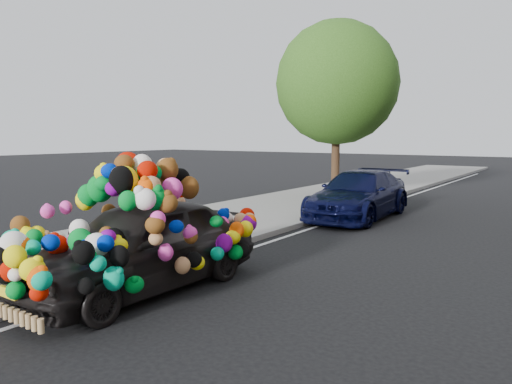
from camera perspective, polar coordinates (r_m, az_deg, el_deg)
ground at (r=7.62m, az=4.15°, el=-10.90°), size 100.00×100.00×0.00m
sidewalk at (r=10.37m, az=-16.99°, el=-6.10°), size 4.00×60.00×0.12m
kerb at (r=8.96m, az=-9.07°, el=-7.85°), size 0.15×60.00×0.13m
tree_near_sidewalk at (r=17.54m, az=9.22°, el=12.19°), size 4.20×4.20×6.13m
plush_art_car at (r=7.48m, az=-13.06°, el=-3.41°), size 2.04×4.18×1.99m
navy_sedan at (r=14.01m, az=11.64°, el=-0.29°), size 1.92×4.47×1.28m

